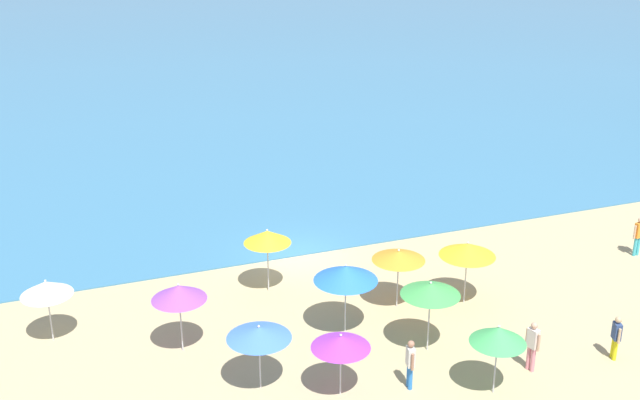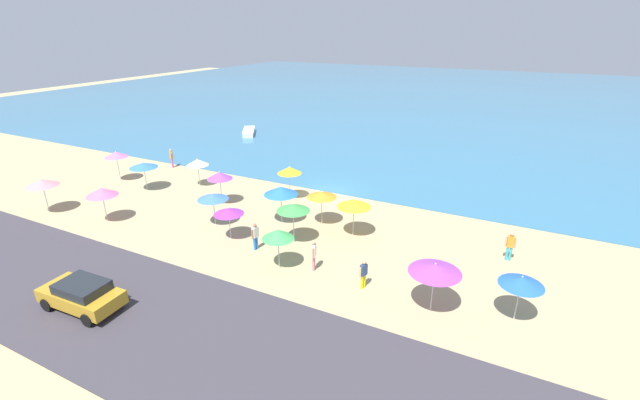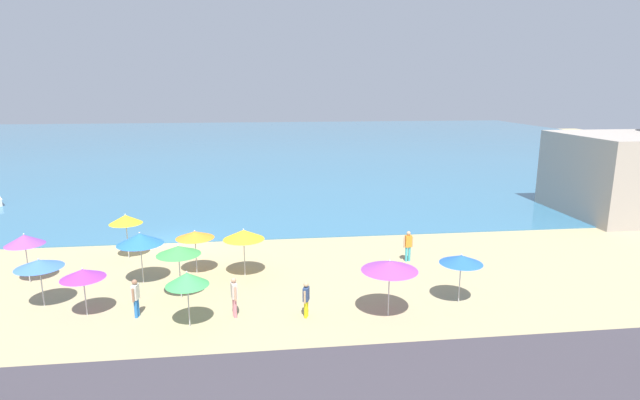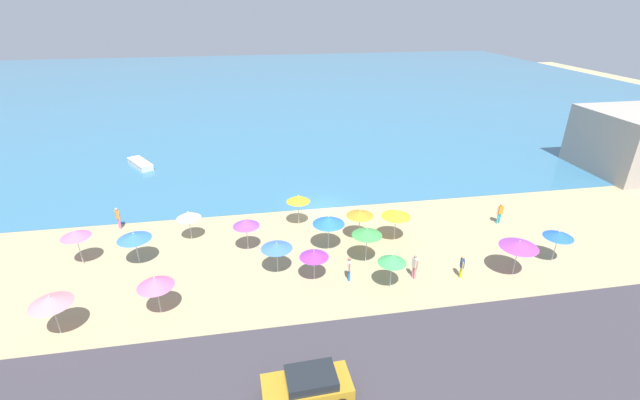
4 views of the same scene
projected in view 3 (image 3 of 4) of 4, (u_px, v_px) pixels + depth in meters
ground_plane at (175, 243)px, 31.33m from camera, size 160.00×160.00×0.00m
sea at (227, 145)px, 84.57m from camera, size 150.00×110.00×0.05m
beach_umbrella_2 at (461, 259)px, 22.31m from camera, size 1.93×1.93×2.31m
beach_umbrella_3 at (195, 235)px, 25.82m from camera, size 1.99×1.99×2.36m
beach_umbrella_4 at (126, 219)px, 28.09m from camera, size 1.83×1.83×2.62m
beach_umbrella_5 at (244, 235)px, 25.48m from camera, size 2.12×2.12×2.53m
beach_umbrella_6 at (187, 279)px, 19.99m from camera, size 1.75×1.75×2.40m
beach_umbrella_7 at (140, 239)px, 24.51m from camera, size 2.26×2.26×2.64m
beach_umbrella_10 at (178, 250)px, 22.70m from camera, size 2.02×2.02×2.60m
beach_umbrella_12 at (390, 266)px, 20.89m from camera, size 2.41×2.41×2.53m
beach_umbrella_13 at (83, 274)px, 21.02m from camera, size 1.85×1.85×2.16m
beach_umbrella_14 at (39, 264)px, 21.92m from camera, size 2.03×2.03×2.25m
beach_umbrella_15 at (24, 240)px, 24.57m from camera, size 1.86×1.86×2.56m
bather_1 at (408, 244)px, 27.89m from camera, size 0.57×0.26×1.75m
bather_2 at (136, 296)px, 21.08m from camera, size 0.28×0.56×1.69m
bather_3 at (306, 298)px, 21.08m from camera, size 0.33×0.54×1.58m
bather_4 at (234, 295)px, 21.07m from camera, size 0.31×0.55×1.77m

